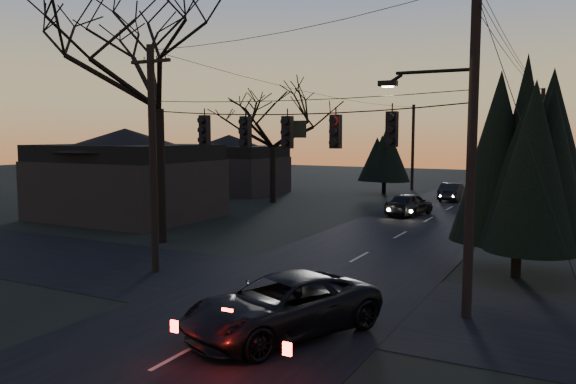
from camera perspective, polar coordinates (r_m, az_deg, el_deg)
The scene contains 16 objects.
main_road at distance 27.96m, azimuth 10.16°, elevation -4.97°, with size 8.00×120.00×0.02m, color black.
cross_road at distance 18.92m, azimuth 0.76°, elevation -10.13°, with size 60.00×7.00×0.02m, color black.
utility_pole_right at distance 17.25m, azimuth 17.65°, elevation -12.04°, with size 5.00×0.30×10.00m, color black, non-canonical shape.
utility_pole_left at distance 22.21m, azimuth -13.29°, elevation -7.89°, with size 1.80×0.30×8.50m, color black, non-canonical shape.
utility_pole_far_r at distance 44.59m, azimuth 24.06°, elevation -1.37°, with size 1.80×0.30×8.50m, color black, non-canonical shape.
utility_pole_far_l at distance 54.37m, azimuth 12.47°, elevation 0.22°, with size 0.30×0.30×8.00m, color black, non-canonical shape.
span_signal_assembly at distance 18.30m, azimuth 0.11°, elevation 6.24°, with size 11.50×0.44×1.47m.
bare_tree_left at distance 27.81m, azimuth -13.08°, elevation 13.53°, with size 10.01×10.01×12.87m.
evergreen_right at distance 21.85m, azimuth 22.53°, elevation 2.78°, with size 4.25×4.25×7.24m.
bare_tree_dist at distance 42.94m, azimuth -1.58°, elevation 6.86°, with size 7.85×7.85×8.54m.
evergreen_dist at distance 50.00m, azimuth 9.77°, elevation 3.61°, with size 3.74×3.74×5.47m.
house_left_near at distance 36.48m, azimuth -16.12°, elevation 1.83°, with size 10.00×8.00×5.60m.
house_left_far at distance 50.86m, azimuth -6.00°, elevation 2.88°, with size 9.00×7.00×5.20m.
suv_near at distance 14.92m, azimuth -0.62°, elevation -11.54°, with size 2.52×5.47×1.52m, color black.
sedan_oncoming_a at distance 37.02m, azimuth 12.22°, elevation -1.22°, with size 1.75×4.34×1.48m, color black.
sedan_oncoming_b at distance 46.21m, azimuth 16.36°, elevation 0.01°, with size 1.47×4.21×1.39m, color black.
Camera 1 is at (8.27, -6.20, 5.22)m, focal length 35.00 mm.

